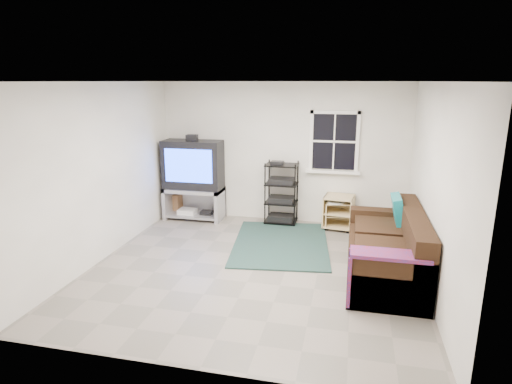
% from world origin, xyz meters
% --- Properties ---
extents(room, '(4.60, 4.62, 4.60)m').
position_xyz_m(room, '(0.95, 2.27, 1.48)').
color(room, gray).
rests_on(room, ground).
extents(tv_unit, '(1.11, 0.56, 1.64)m').
position_xyz_m(tv_unit, '(-1.66, 2.00, 0.90)').
color(tv_unit, '#9E9DA5').
rests_on(tv_unit, ground).
extents(av_rack, '(0.59, 0.43, 1.18)m').
position_xyz_m(av_rack, '(0.04, 2.07, 0.51)').
color(av_rack, black).
rests_on(av_rack, ground).
extents(side_table_left, '(0.57, 0.57, 0.60)m').
position_xyz_m(side_table_left, '(1.10, 2.06, 0.32)').
color(side_table_left, '#D8BD85').
rests_on(side_table_left, ground).
extents(side_table_right, '(0.50, 0.51, 0.52)m').
position_xyz_m(side_table_right, '(1.07, 2.08, 0.29)').
color(side_table_right, '#D8BD85').
rests_on(side_table_right, ground).
extents(sofa, '(0.97, 2.18, 1.00)m').
position_xyz_m(sofa, '(1.83, 0.18, 0.35)').
color(sofa, black).
rests_on(sofa, ground).
extents(shag_rug, '(1.76, 2.25, 0.02)m').
position_xyz_m(shag_rug, '(0.21, 1.00, 0.01)').
color(shag_rug, black).
rests_on(shag_rug, ground).
extents(paper_bag, '(0.32, 0.24, 0.42)m').
position_xyz_m(paper_bag, '(-2.15, 2.15, 0.21)').
color(paper_bag, '#9A7045').
rests_on(paper_bag, ground).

